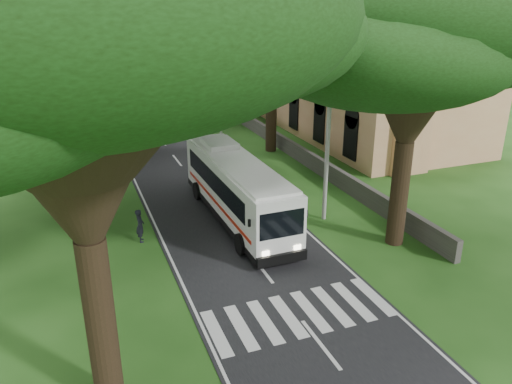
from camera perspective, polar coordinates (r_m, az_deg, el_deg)
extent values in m
plane|color=#1F4915|center=(22.30, 2.47, -11.08)|extent=(140.00, 140.00, 0.00)
cube|color=black|center=(44.55, -10.41, 5.37)|extent=(8.00, 120.00, 0.04)
cube|color=silver|center=(20.80, 4.71, -13.80)|extent=(8.00, 3.00, 0.01)
cube|color=#383533|center=(45.89, 0.94, 6.94)|extent=(0.35, 50.00, 1.20)
cube|color=tan|center=(47.68, 12.13, 10.22)|extent=(12.00, 22.00, 6.40)
pyramid|color=#595960|center=(46.99, 12.66, 16.69)|extent=(14.00, 24.00, 2.20)
cube|color=tan|center=(37.62, 16.69, 9.75)|extent=(3.00, 3.00, 10.00)
cone|color=#595960|center=(37.00, 17.67, 18.57)|extent=(4.00, 4.00, 1.60)
cylinder|color=gray|center=(27.85, 8.13, 4.50)|extent=(0.24, 0.24, 8.00)
cube|color=gray|center=(27.08, 8.51, 11.40)|extent=(1.60, 0.10, 0.10)
cube|color=gray|center=(27.18, 8.44, 10.16)|extent=(1.20, 0.10, 0.10)
cylinder|color=gray|center=(45.88, -4.13, 11.23)|extent=(0.24, 0.24, 8.00)
cube|color=gray|center=(45.42, -4.25, 15.46)|extent=(1.60, 0.10, 0.10)
cube|color=gray|center=(45.49, -4.22, 14.71)|extent=(1.20, 0.10, 0.10)
cylinder|color=gray|center=(65.08, -9.49, 13.95)|extent=(0.24, 0.24, 8.00)
cube|color=gray|center=(64.75, -9.67, 16.93)|extent=(1.60, 0.10, 0.10)
cube|color=gray|center=(64.80, -9.64, 16.40)|extent=(1.20, 0.10, 0.10)
cylinder|color=black|center=(16.05, -17.30, -14.29)|extent=(0.90, 0.90, 5.68)
cone|color=black|center=(13.94, -19.39, 1.88)|extent=(3.20, 3.20, 3.80)
ellipsoid|color=black|center=(13.25, -21.60, 18.58)|extent=(14.11, 14.11, 5.93)
cylinder|color=black|center=(30.65, -20.71, 2.43)|extent=(0.90, 0.90, 5.51)
cone|color=black|center=(29.59, -21.88, 10.98)|extent=(3.20, 3.20, 3.80)
ellipsoid|color=black|center=(29.26, -22.94, 18.34)|extent=(16.04, 16.04, 6.74)
cylinder|color=black|center=(48.07, -20.76, 9.27)|extent=(0.90, 0.90, 6.16)
cone|color=black|center=(47.41, -21.55, 15.14)|extent=(3.20, 3.20, 3.80)
cylinder|color=black|center=(65.88, -22.04, 11.83)|extent=(0.90, 0.90, 5.75)
cone|color=black|center=(65.39, -22.63, 15.93)|extent=(3.20, 3.20, 3.80)
ellipsoid|color=black|center=(65.25, -23.16, 19.51)|extent=(14.42, 14.42, 6.05)
cylinder|color=black|center=(26.15, 16.05, -0.22)|extent=(0.90, 0.90, 5.44)
cone|color=black|center=(24.91, 17.12, 9.72)|extent=(3.20, 3.20, 3.80)
ellipsoid|color=black|center=(24.50, 18.11, 18.31)|extent=(14.97, 14.97, 6.29)
cylinder|color=black|center=(41.31, 1.75, 9.09)|extent=(0.90, 0.90, 6.49)
cone|color=black|center=(40.55, 1.83, 16.22)|extent=(3.20, 3.20, 3.80)
cylinder|color=black|center=(57.99, -5.75, 12.16)|extent=(0.90, 0.90, 5.79)
cone|color=black|center=(57.44, -5.93, 16.89)|extent=(3.20, 3.20, 3.80)
cylinder|color=black|center=(75.53, -8.79, 14.21)|extent=(0.90, 0.90, 6.04)
cone|color=black|center=(75.11, -9.01, 17.93)|extent=(3.20, 3.20, 3.80)
cube|color=white|center=(28.18, -2.20, 0.51)|extent=(2.73, 12.22, 3.00)
cube|color=black|center=(28.30, -2.42, 1.53)|extent=(2.75, 9.99, 1.12)
cube|color=black|center=(28.72, -2.16, -2.19)|extent=(2.77, 12.26, 0.36)
cube|color=#B8200C|center=(28.42, -2.18, -0.78)|extent=(2.76, 11.01, 0.18)
cube|color=white|center=(27.66, -2.24, 3.53)|extent=(2.52, 11.61, 0.18)
cylinder|color=black|center=(24.85, -1.72, -5.97)|extent=(0.37, 1.12, 1.12)
cylinder|color=black|center=(25.74, 3.61, -5.00)|extent=(0.37, 1.12, 1.12)
cylinder|color=black|center=(31.77, -6.68, 0.13)|extent=(0.37, 1.12, 1.12)
cylinder|color=black|center=(32.47, -2.37, 0.73)|extent=(0.37, 1.12, 1.12)
imported|color=#9D9EA2|center=(58.77, -14.60, 9.56)|extent=(2.67, 4.32, 1.37)
imported|color=maroon|center=(80.29, -13.51, 12.56)|extent=(2.47, 4.29, 1.17)
imported|color=black|center=(26.67, -13.11, -3.76)|extent=(0.48, 0.68, 1.80)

